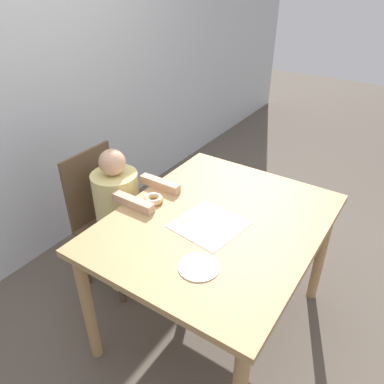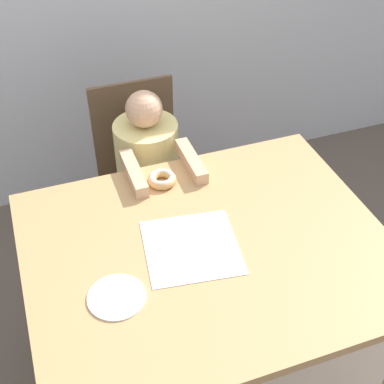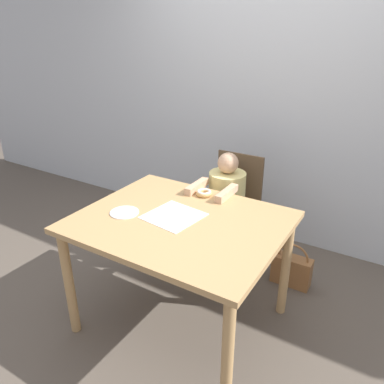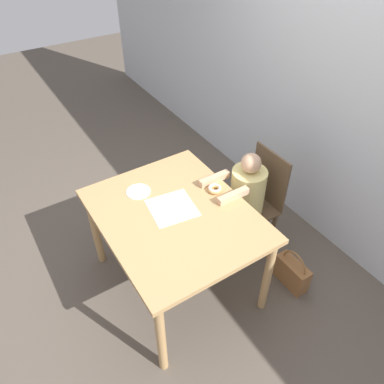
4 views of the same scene
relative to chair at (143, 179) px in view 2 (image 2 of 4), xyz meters
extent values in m
plane|color=brown|center=(0.02, -0.79, -0.47)|extent=(12.00, 12.00, 0.00)
cube|color=tan|center=(0.02, -0.79, 0.28)|extent=(1.20, 0.98, 0.03)
cylinder|color=tan|center=(-0.52, -0.36, -0.10)|extent=(0.06, 0.06, 0.73)
cylinder|color=tan|center=(0.57, -0.36, -0.10)|extent=(0.06, 0.06, 0.73)
cube|color=brown|center=(0.00, -0.06, -0.04)|extent=(0.38, 0.37, 0.03)
cube|color=brown|center=(0.00, 0.11, 0.21)|extent=(0.38, 0.02, 0.47)
cylinder|color=brown|center=(-0.16, -0.22, -0.26)|extent=(0.04, 0.04, 0.42)
cylinder|color=brown|center=(0.16, -0.22, -0.26)|extent=(0.04, 0.04, 0.42)
cylinder|color=brown|center=(-0.16, 0.09, -0.26)|extent=(0.04, 0.04, 0.42)
cylinder|color=brown|center=(0.16, 0.09, -0.26)|extent=(0.04, 0.04, 0.42)
cylinder|color=#E0D17F|center=(0.00, -0.11, -0.25)|extent=(0.23, 0.23, 0.44)
cylinder|color=#E0D17F|center=(0.00, -0.11, 0.17)|extent=(0.27, 0.27, 0.39)
sphere|color=tan|center=(0.00, -0.11, 0.44)|extent=(0.15, 0.15, 0.15)
cube|color=tan|center=(-0.12, -0.35, 0.32)|extent=(0.05, 0.26, 0.05)
cube|color=tan|center=(0.12, -0.35, 0.32)|extent=(0.05, 0.26, 0.05)
torus|color=tan|center=(-0.02, -0.42, 0.32)|extent=(0.11, 0.11, 0.03)
torus|color=white|center=(-0.02, -0.42, 0.33)|extent=(0.09, 0.09, 0.02)
cube|color=white|center=(-0.03, -0.77, 0.30)|extent=(0.34, 0.34, 0.00)
cube|color=brown|center=(0.52, -0.02, -0.35)|extent=(0.29, 0.12, 0.23)
torus|color=brown|center=(0.52, -0.02, -0.24)|extent=(0.23, 0.02, 0.23)
cylinder|color=white|center=(-0.31, -0.89, 0.30)|extent=(0.18, 0.18, 0.01)
camera|label=1|loc=(-1.31, -1.52, 1.41)|focal=35.00mm
camera|label=2|loc=(-0.45, -1.93, 1.57)|focal=50.00mm
camera|label=3|loc=(1.10, -2.42, 1.35)|focal=35.00mm
camera|label=4|loc=(1.64, -1.68, 2.07)|focal=35.00mm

